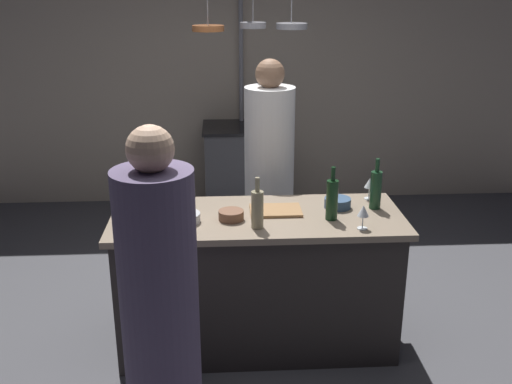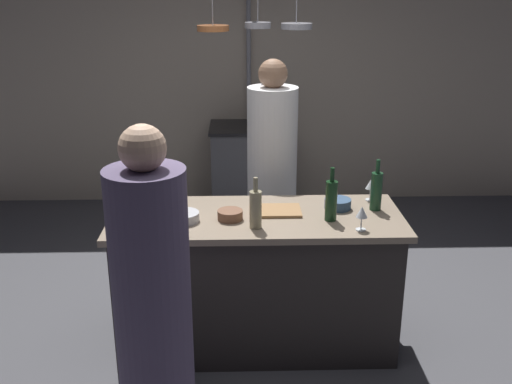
{
  "view_description": "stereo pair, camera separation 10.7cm",
  "coord_description": "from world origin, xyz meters",
  "px_view_note": "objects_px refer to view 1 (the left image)",
  "views": [
    {
      "loc": [
        -0.21,
        -3.4,
        2.26
      ],
      "look_at": [
        0.0,
        0.15,
        1.0
      ],
      "focal_mm": 41.83,
      "sensor_mm": 36.0,
      "label": 1
    },
    {
      "loc": [
        -0.1,
        -3.41,
        2.26
      ],
      "look_at": [
        0.0,
        0.15,
        1.0
      ],
      "focal_mm": 41.83,
      "sensor_mm": 36.0,
      "label": 2
    }
  ],
  "objects_px": {
    "stove_range": "(243,168)",
    "wine_bottle_green": "(376,189)",
    "cutting_board": "(276,210)",
    "chef": "(269,185)",
    "wine_glass_near_right_guest": "(363,212)",
    "wine_bottle_dark": "(169,197)",
    "mixing_bowl_steel": "(185,218)",
    "mixing_bowl_blue": "(338,203)",
    "mixing_bowl_wooden": "(231,215)",
    "guest_left": "(161,319)",
    "wine_bottle_white": "(257,209)",
    "wine_bottle_red": "(332,199)",
    "wine_glass_by_chef": "(370,184)",
    "bar_stool_left": "(171,349)",
    "pepper_mill": "(146,192)"
  },
  "relations": [
    {
      "from": "wine_glass_near_right_guest",
      "to": "guest_left",
      "type": "bearing_deg",
      "value": -146.26
    },
    {
      "from": "pepper_mill",
      "to": "wine_bottle_dark",
      "type": "height_order",
      "value": "wine_bottle_dark"
    },
    {
      "from": "wine_glass_by_chef",
      "to": "mixing_bowl_steel",
      "type": "relative_size",
      "value": 0.77
    },
    {
      "from": "wine_glass_by_chef",
      "to": "wine_bottle_red",
      "type": "bearing_deg",
      "value": -132.81
    },
    {
      "from": "cutting_board",
      "to": "mixing_bowl_blue",
      "type": "xyz_separation_m",
      "value": [
        0.4,
        0.05,
        0.02
      ]
    },
    {
      "from": "wine_glass_near_right_guest",
      "to": "wine_bottle_green",
      "type": "bearing_deg",
      "value": 64.77
    },
    {
      "from": "mixing_bowl_steel",
      "to": "wine_bottle_red",
      "type": "bearing_deg",
      "value": -0.55
    },
    {
      "from": "wine_bottle_green",
      "to": "wine_glass_near_right_guest",
      "type": "xyz_separation_m",
      "value": [
        -0.15,
        -0.33,
        -0.02
      ]
    },
    {
      "from": "chef",
      "to": "wine_bottle_white",
      "type": "distance_m",
      "value": 1.07
    },
    {
      "from": "stove_range",
      "to": "guest_left",
      "type": "distance_m",
      "value": 3.49
    },
    {
      "from": "chef",
      "to": "wine_bottle_green",
      "type": "height_order",
      "value": "chef"
    },
    {
      "from": "chef",
      "to": "mixing_bowl_wooden",
      "type": "height_order",
      "value": "chef"
    },
    {
      "from": "chef",
      "to": "mixing_bowl_blue",
      "type": "relative_size",
      "value": 10.42
    },
    {
      "from": "bar_stool_left",
      "to": "guest_left",
      "type": "bearing_deg",
      "value": -90.08
    },
    {
      "from": "wine_bottle_white",
      "to": "mixing_bowl_blue",
      "type": "bearing_deg",
      "value": 29.12
    },
    {
      "from": "stove_range",
      "to": "wine_bottle_green",
      "type": "relative_size",
      "value": 2.72
    },
    {
      "from": "wine_bottle_dark",
      "to": "mixing_bowl_steel",
      "type": "bearing_deg",
      "value": -54.08
    },
    {
      "from": "wine_bottle_white",
      "to": "wine_bottle_dark",
      "type": "bearing_deg",
      "value": 154.74
    },
    {
      "from": "wine_bottle_green",
      "to": "wine_bottle_red",
      "type": "bearing_deg",
      "value": -151.38
    },
    {
      "from": "wine_bottle_dark",
      "to": "wine_glass_near_right_guest",
      "type": "distance_m",
      "value": 1.18
    },
    {
      "from": "mixing_bowl_steel",
      "to": "mixing_bowl_wooden",
      "type": "relative_size",
      "value": 1.24
    },
    {
      "from": "guest_left",
      "to": "wine_glass_by_chef",
      "type": "relative_size",
      "value": 11.68
    },
    {
      "from": "wine_bottle_white",
      "to": "wine_bottle_dark",
      "type": "xyz_separation_m",
      "value": [
        -0.53,
        0.25,
        -0.01
      ]
    },
    {
      "from": "mixing_bowl_steel",
      "to": "wine_bottle_green",
      "type": "bearing_deg",
      "value": 7.63
    },
    {
      "from": "stove_range",
      "to": "wine_bottle_dark",
      "type": "relative_size",
      "value": 3.11
    },
    {
      "from": "wine_bottle_dark",
      "to": "mixing_bowl_blue",
      "type": "distance_m",
      "value": 1.06
    },
    {
      "from": "wine_bottle_red",
      "to": "mixing_bowl_steel",
      "type": "relative_size",
      "value": 1.74
    },
    {
      "from": "wine_bottle_green",
      "to": "mixing_bowl_steel",
      "type": "xyz_separation_m",
      "value": [
        -1.19,
        -0.16,
        -0.1
      ]
    },
    {
      "from": "stove_range",
      "to": "wine_bottle_white",
      "type": "height_order",
      "value": "wine_bottle_white"
    },
    {
      "from": "guest_left",
      "to": "wine_bottle_red",
      "type": "bearing_deg",
      "value": 43.34
    },
    {
      "from": "chef",
      "to": "wine_bottle_dark",
      "type": "xyz_separation_m",
      "value": [
        -0.68,
        -0.79,
        0.2
      ]
    },
    {
      "from": "cutting_board",
      "to": "mixing_bowl_blue",
      "type": "relative_size",
      "value": 1.91
    },
    {
      "from": "guest_left",
      "to": "wine_glass_near_right_guest",
      "type": "bearing_deg",
      "value": 33.74
    },
    {
      "from": "cutting_board",
      "to": "wine_bottle_green",
      "type": "height_order",
      "value": "wine_bottle_green"
    },
    {
      "from": "mixing_bowl_wooden",
      "to": "pepper_mill",
      "type": "bearing_deg",
      "value": 156.0
    },
    {
      "from": "stove_range",
      "to": "mixing_bowl_wooden",
      "type": "xyz_separation_m",
      "value": [
        -0.16,
        -2.51,
        0.48
      ]
    },
    {
      "from": "cutting_board",
      "to": "chef",
      "type": "bearing_deg",
      "value": 88.31
    },
    {
      "from": "guest_left",
      "to": "mixing_bowl_steel",
      "type": "xyz_separation_m",
      "value": [
        0.07,
        0.91,
        0.14
      ]
    },
    {
      "from": "wine_glass_by_chef",
      "to": "wine_glass_near_right_guest",
      "type": "distance_m",
      "value": 0.52
    },
    {
      "from": "cutting_board",
      "to": "wine_bottle_white",
      "type": "bearing_deg",
      "value": -117.95
    },
    {
      "from": "mixing_bowl_wooden",
      "to": "wine_bottle_green",
      "type": "bearing_deg",
      "value": 8.83
    },
    {
      "from": "guest_left",
      "to": "wine_bottle_dark",
      "type": "bearing_deg",
      "value": 91.81
    },
    {
      "from": "wine_bottle_dark",
      "to": "wine_bottle_green",
      "type": "height_order",
      "value": "wine_bottle_green"
    },
    {
      "from": "wine_bottle_dark",
      "to": "mixing_bowl_wooden",
      "type": "bearing_deg",
      "value": -17.56
    },
    {
      "from": "wine_bottle_dark",
      "to": "bar_stool_left",
      "type": "bearing_deg",
      "value": -87.18
    },
    {
      "from": "cutting_board",
      "to": "mixing_bowl_blue",
      "type": "height_order",
      "value": "mixing_bowl_blue"
    },
    {
      "from": "wine_bottle_white",
      "to": "wine_bottle_dark",
      "type": "distance_m",
      "value": 0.59
    },
    {
      "from": "cutting_board",
      "to": "pepper_mill",
      "type": "height_order",
      "value": "pepper_mill"
    },
    {
      "from": "chef",
      "to": "wine_bottle_red",
      "type": "bearing_deg",
      "value": -72.02
    },
    {
      "from": "bar_stool_left",
      "to": "wine_bottle_white",
      "type": "height_order",
      "value": "wine_bottle_white"
    }
  ]
}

